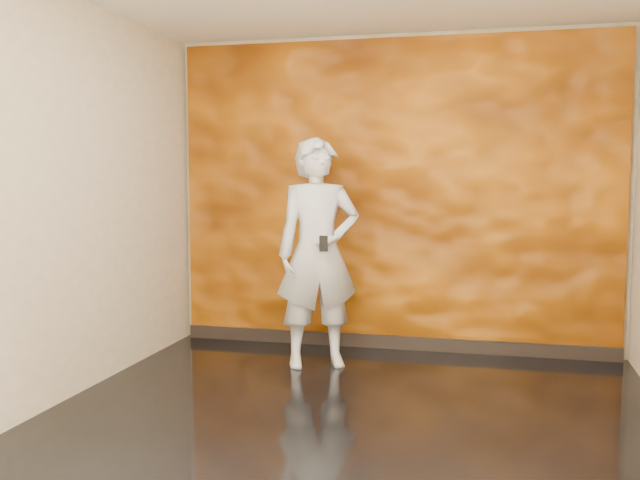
{
  "coord_description": "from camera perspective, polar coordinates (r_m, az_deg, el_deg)",
  "views": [
    {
      "loc": [
        0.87,
        -4.36,
        1.56
      ],
      "look_at": [
        -0.42,
        0.92,
        1.06
      ],
      "focal_mm": 40.0,
      "sensor_mm": 36.0,
      "label": 1
    }
  ],
  "objects": [
    {
      "name": "room",
      "position": [
        4.45,
        2.46,
        3.14
      ],
      "size": [
        4.02,
        4.02,
        2.81
      ],
      "color": "black",
      "rests_on": "ground"
    },
    {
      "name": "feature_wall",
      "position": [
        6.38,
        5.91,
        3.57
      ],
      "size": [
        3.9,
        0.06,
        2.75
      ],
      "primitive_type": "cube",
      "color": "#CE6D0B",
      "rests_on": "ground"
    },
    {
      "name": "baseboard",
      "position": [
        6.52,
        5.76,
        -8.13
      ],
      "size": [
        3.9,
        0.04,
        0.12
      ],
      "primitive_type": "cube",
      "color": "black",
      "rests_on": "ground"
    },
    {
      "name": "man",
      "position": [
        5.78,
        -0.15,
        -1.04
      ],
      "size": [
        0.8,
        0.68,
        1.86
      ],
      "primitive_type": "imported",
      "rotation": [
        0.0,
        0.0,
        0.42
      ],
      "color": "#A1A5B1",
      "rests_on": "ground"
    },
    {
      "name": "phone",
      "position": [
        5.53,
        0.29,
        -0.29
      ],
      "size": [
        0.07,
        0.02,
        0.12
      ],
      "primitive_type": "cube",
      "rotation": [
        0.0,
        0.0,
        0.07
      ],
      "color": "black",
      "rests_on": "man"
    }
  ]
}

